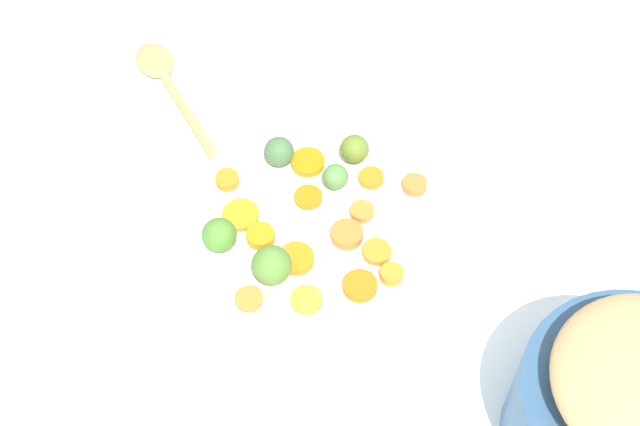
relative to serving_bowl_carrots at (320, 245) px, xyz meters
name	(u,v)px	position (x,y,z in m)	size (l,w,h in m)	color
tabletop	(322,299)	(0.03, -0.02, -0.06)	(2.40, 2.40, 0.02)	white
serving_bowl_carrots	(320,245)	(0.00, 0.00, 0.00)	(0.29, 0.29, 0.10)	white
metal_pot	(625,420)	(0.34, 0.11, 0.01)	(0.22, 0.22, 0.12)	#2E5174
carrot_slice_0	(227,180)	(-0.10, -0.05, 0.06)	(0.03, 0.03, 0.01)	orange
carrot_slice_1	(308,162)	(-0.07, 0.03, 0.05)	(0.04, 0.04, 0.01)	orange
carrot_slice_2	(307,300)	(0.07, -0.07, 0.05)	(0.03, 0.03, 0.01)	orange
carrot_slice_3	(362,212)	(0.02, 0.04, 0.06)	(0.03, 0.03, 0.01)	orange
carrot_slice_4	(377,252)	(0.07, 0.02, 0.05)	(0.03, 0.03, 0.01)	orange
carrot_slice_5	(359,286)	(0.09, -0.02, 0.06)	(0.04, 0.04, 0.01)	orange
carrot_slice_6	(298,261)	(0.03, -0.05, 0.06)	(0.04, 0.04, 0.01)	orange
carrot_slice_7	(347,234)	(0.04, 0.01, 0.06)	(0.03, 0.03, 0.01)	orange
carrot_slice_8	(412,183)	(0.02, 0.11, 0.06)	(0.03, 0.03, 0.01)	orange
carrot_slice_9	(371,178)	(-0.01, 0.07, 0.05)	(0.03, 0.03, 0.01)	orange
carrot_slice_10	(241,215)	(-0.05, -0.07, 0.05)	(0.04, 0.04, 0.01)	orange
carrot_slice_11	(249,299)	(0.04, -0.12, 0.05)	(0.03, 0.03, 0.01)	orange
carrot_slice_12	(392,274)	(0.10, 0.01, 0.06)	(0.02, 0.02, 0.01)	orange
carrot_slice_13	(261,236)	(-0.02, -0.06, 0.06)	(0.03, 0.03, 0.01)	orange
carrot_slice_14	(308,197)	(-0.03, 0.00, 0.05)	(0.03, 0.03, 0.01)	orange
brussels_sprout_0	(269,262)	(0.02, -0.08, 0.07)	(0.04, 0.04, 0.04)	#52802F
brussels_sprout_1	(219,235)	(-0.03, -0.10, 0.07)	(0.04, 0.04, 0.04)	#4A822E
brussels_sprout_2	(355,149)	(-0.04, 0.08, 0.07)	(0.03, 0.03, 0.03)	olive
brussels_sprout_3	(335,177)	(-0.03, 0.04, 0.06)	(0.03, 0.03, 0.03)	#508641
brussels_sprout_4	(279,152)	(-0.09, 0.01, 0.07)	(0.03, 0.03, 0.03)	#436B3E
wooden_spoon	(174,92)	(-0.33, 0.01, -0.05)	(0.33, 0.07, 0.01)	tan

